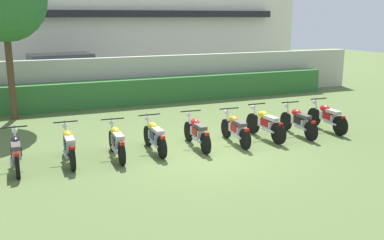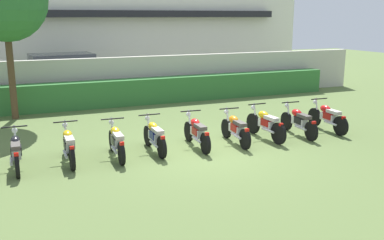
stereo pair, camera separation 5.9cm
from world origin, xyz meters
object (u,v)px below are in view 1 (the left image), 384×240
at_px(motorcycle_in_row_5, 235,128).
at_px(motorcycle_in_row_6, 265,124).
at_px(parked_car, 65,75).
at_px(motorcycle_in_row_8, 327,117).
at_px(motorcycle_in_row_1, 69,145).
at_px(motorcycle_in_row_2, 117,141).
at_px(motorcycle_in_row_4, 197,132).
at_px(motorcycle_in_row_7, 298,121).
at_px(tree_near_inspector, 4,0).
at_px(motorcycle_in_row_0, 16,151).
at_px(motorcycle_in_row_3, 155,136).

bearing_deg(motorcycle_in_row_5, motorcycle_in_row_6, -81.38).
bearing_deg(parked_car, motorcycle_in_row_8, -60.90).
relative_size(motorcycle_in_row_1, motorcycle_in_row_2, 1.03).
xyz_separation_m(motorcycle_in_row_4, motorcycle_in_row_7, (3.34, -0.03, 0.00)).
distance_m(motorcycle_in_row_4, motorcycle_in_row_5, 1.16).
xyz_separation_m(motorcycle_in_row_2, motorcycle_in_row_4, (2.24, 0.04, 0.00)).
distance_m(tree_near_inspector, motorcycle_in_row_8, 11.22).
xyz_separation_m(motorcycle_in_row_5, motorcycle_in_row_7, (2.18, 0.04, 0.00)).
xyz_separation_m(motorcycle_in_row_2, motorcycle_in_row_5, (3.40, -0.03, 0.00)).
bearing_deg(motorcycle_in_row_5, motorcycle_in_row_1, 91.89).
distance_m(motorcycle_in_row_0, motorcycle_in_row_6, 6.82).
relative_size(parked_car, motorcycle_in_row_7, 2.42).
distance_m(tree_near_inspector, motorcycle_in_row_3, 7.46).
xyz_separation_m(motorcycle_in_row_6, motorcycle_in_row_7, (1.13, -0.05, -0.02)).
height_order(motorcycle_in_row_7, motorcycle_in_row_8, motorcycle_in_row_8).
bearing_deg(motorcycle_in_row_3, motorcycle_in_row_4, -92.02).
distance_m(motorcycle_in_row_0, motorcycle_in_row_1, 1.20).
xyz_separation_m(motorcycle_in_row_5, motorcycle_in_row_8, (3.34, 0.14, 0.01)).
distance_m(tree_near_inspector, motorcycle_in_row_4, 8.10).
distance_m(motorcycle_in_row_5, motorcycle_in_row_6, 1.06).
distance_m(parked_car, motorcycle_in_row_7, 11.38).
distance_m(motorcycle_in_row_3, motorcycle_in_row_4, 1.20).
height_order(tree_near_inspector, motorcycle_in_row_6, tree_near_inspector).
distance_m(tree_near_inspector, motorcycle_in_row_7, 10.36).
height_order(motorcycle_in_row_3, motorcycle_in_row_5, motorcycle_in_row_3).
bearing_deg(motorcycle_in_row_0, parked_car, -12.95).
bearing_deg(motorcycle_in_row_6, motorcycle_in_row_1, 87.65).
relative_size(motorcycle_in_row_2, motorcycle_in_row_4, 0.94).
height_order(motorcycle_in_row_0, motorcycle_in_row_4, same).
distance_m(motorcycle_in_row_2, motorcycle_in_row_5, 3.40).
bearing_deg(motorcycle_in_row_8, motorcycle_in_row_3, 91.63).
relative_size(parked_car, motorcycle_in_row_4, 2.46).
distance_m(motorcycle_in_row_2, motorcycle_in_row_7, 5.58).
relative_size(tree_near_inspector, motorcycle_in_row_2, 3.07).
relative_size(motorcycle_in_row_0, motorcycle_in_row_8, 0.96).
height_order(tree_near_inspector, motorcycle_in_row_8, tree_near_inspector).
bearing_deg(motorcycle_in_row_1, motorcycle_in_row_3, -88.45).
relative_size(motorcycle_in_row_1, motorcycle_in_row_5, 1.01).
bearing_deg(tree_near_inspector, motorcycle_in_row_2, -68.18).
height_order(parked_car, motorcycle_in_row_6, parked_car).
bearing_deg(motorcycle_in_row_5, motorcycle_in_row_8, -84.40).
distance_m(parked_car, motorcycle_in_row_2, 9.96).
bearing_deg(parked_car, motorcycle_in_row_5, -76.53).
xyz_separation_m(motorcycle_in_row_2, motorcycle_in_row_7, (5.58, 0.01, 0.00)).
height_order(tree_near_inspector, motorcycle_in_row_3, tree_near_inspector).
bearing_deg(motorcycle_in_row_1, motorcycle_in_row_6, -88.98).
xyz_separation_m(tree_near_inspector, motorcycle_in_row_2, (2.28, -5.70, -3.62)).
relative_size(motorcycle_in_row_1, motorcycle_in_row_7, 0.96).
bearing_deg(motorcycle_in_row_8, motorcycle_in_row_1, 91.72).
xyz_separation_m(motorcycle_in_row_3, motorcycle_in_row_8, (5.70, 0.01, 0.01)).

